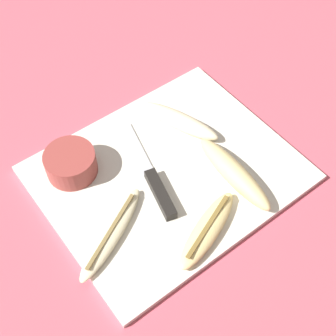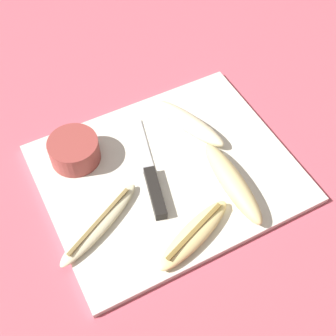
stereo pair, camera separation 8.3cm
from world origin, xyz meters
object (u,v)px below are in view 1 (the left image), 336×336
Objects in this scene: banana_pale_long at (111,233)px; banana_spotted_left at (234,173)px; prep_bowl at (71,163)px; knife at (156,185)px; banana_bright_far at (180,121)px; banana_golden_short at (207,229)px.

banana_spotted_left is at bearing -8.91° from banana_pale_long.
knife is at bearing -50.92° from prep_bowl.
knife is 0.12m from banana_pale_long.
banana_spotted_left reaches higher than banana_bright_far.
prep_bowl is at bearing 114.62° from banana_golden_short.
knife is at bearing -144.47° from banana_bright_far.
banana_spotted_left reaches higher than banana_pale_long.
banana_golden_short is at bearing -153.05° from banana_spotted_left.
banana_golden_short is at bearing -35.42° from banana_pale_long.
banana_pale_long is at bearing -150.27° from knife.
banana_spotted_left is 0.15m from banana_bright_far.
banana_pale_long is (-0.11, -0.03, 0.00)m from knife.
banana_pale_long is 2.01× the size of prep_bowl.
knife is 0.14m from banana_spotted_left.
banana_bright_far is at bearing 89.60° from banana_spotted_left.
banana_spotted_left is 1.02× the size of banana_pale_long.
prep_bowl is at bearing 171.36° from banana_bright_far.
banana_spotted_left is at bearing -40.92° from prep_bowl.
banana_pale_long is at bearing 171.09° from banana_spotted_left.
prep_bowl is (0.02, 0.15, 0.01)m from banana_pale_long.
prep_bowl reaches higher than banana_golden_short.
prep_bowl reaches higher than banana_pale_long.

